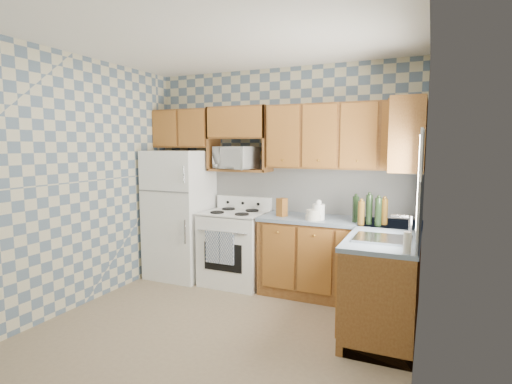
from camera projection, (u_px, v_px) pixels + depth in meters
floor at (219, 332)px, 3.76m from camera, size 3.40×3.40×0.00m
back_wall at (279, 177)px, 5.06m from camera, size 3.40×0.02×2.70m
right_wall at (421, 200)px, 2.93m from camera, size 0.02×3.20×2.70m
backsplash_back at (309, 190)px, 4.91m from camera, size 2.60×0.02×0.56m
backsplash_right at (421, 205)px, 3.68m from camera, size 0.02×1.60×0.56m
refrigerator at (180, 214)px, 5.31m from camera, size 0.75×0.70×1.68m
stove_body at (235, 248)px, 5.06m from camera, size 0.76×0.65×0.90m
cooktop at (235, 213)px, 5.00m from camera, size 0.76×0.65×0.02m
backguard at (244, 203)px, 5.24m from camera, size 0.76×0.08×0.17m
dish_towel_left at (213, 247)px, 4.78m from camera, size 0.18×0.02×0.39m
dish_towel_right at (227, 249)px, 4.71m from camera, size 0.18×0.02×0.39m
base_cabinets_back at (337, 260)px, 4.56m from camera, size 1.75×0.60×0.88m
base_cabinets_right at (385, 280)px, 3.88m from camera, size 0.60×1.60×0.88m
countertop_back at (338, 221)px, 4.51m from camera, size 1.77×0.63×0.04m
countertop_right at (386, 234)px, 3.83m from camera, size 0.63×1.60×0.04m
upper_cabinets_back at (343, 136)px, 4.52m from camera, size 1.75×0.33×0.74m
upper_cabinets_fridge at (185, 129)px, 5.35m from camera, size 0.82×0.33×0.50m
upper_cabinets_right at (409, 135)px, 4.07m from camera, size 0.33×0.70×0.74m
microwave_shelf at (240, 170)px, 5.09m from camera, size 0.80×0.33×0.03m
microwave at (236, 158)px, 5.04m from camera, size 0.58×0.46×0.29m
sink at (383, 239)px, 3.51m from camera, size 0.48×0.40×0.03m
window at (421, 181)px, 3.33m from camera, size 0.02×0.66×0.86m
bottle_0 at (369, 209)px, 4.20m from camera, size 0.07×0.07×0.31m
bottle_1 at (378, 212)px, 4.11m from camera, size 0.07×0.07×0.29m
bottle_2 at (384, 212)px, 4.18m from camera, size 0.07×0.07×0.27m
bottle_3 at (361, 213)px, 4.16m from camera, size 0.07×0.07×0.25m
bottle_4 at (356, 209)px, 4.32m from camera, size 0.07×0.07×0.28m
knife_block at (282, 207)px, 4.68m from camera, size 0.13×0.13×0.21m
electric_kettle at (318, 212)px, 4.47m from camera, size 0.14×0.14×0.18m
food_containers at (313, 215)px, 4.44m from camera, size 0.17×0.17×0.12m
soap_bottle at (407, 243)px, 3.04m from camera, size 0.06×0.06×0.17m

